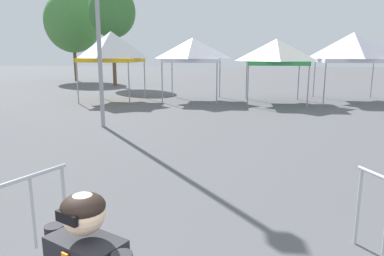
% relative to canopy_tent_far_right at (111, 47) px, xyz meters
% --- Properties ---
extents(canopy_tent_far_right, '(2.97, 2.97, 3.62)m').
position_rel_canopy_tent_far_right_xyz_m(canopy_tent_far_right, '(0.00, 0.00, 0.00)').
color(canopy_tent_far_right, '#9E9EA3').
rests_on(canopy_tent_far_right, ground).
extents(canopy_tent_behind_center, '(2.99, 2.99, 3.31)m').
position_rel_canopy_tent_far_right_xyz_m(canopy_tent_behind_center, '(4.17, 0.83, -0.17)').
color(canopy_tent_behind_center, '#9E9EA3').
rests_on(canopy_tent_behind_center, ground).
extents(canopy_tent_behind_right, '(2.99, 2.99, 3.21)m').
position_rel_canopy_tent_far_right_xyz_m(canopy_tent_behind_right, '(8.46, 0.15, -0.27)').
color(canopy_tent_behind_right, '#9E9EA3').
rests_on(canopy_tent_behind_right, ground).
extents(canopy_tent_far_left, '(3.52, 3.52, 3.59)m').
position_rel_canopy_tent_far_right_xyz_m(canopy_tent_far_left, '(12.53, 1.39, -0.03)').
color(canopy_tent_far_left, '#9E9EA3').
rests_on(canopy_tent_far_left, ground).
extents(tree_behind_tents_right, '(4.92, 4.92, 7.97)m').
position_rel_canopy_tent_far_right_xyz_m(tree_behind_tents_right, '(-7.90, 13.36, 2.42)').
color(tree_behind_tents_right, brown).
rests_on(tree_behind_tents_right, ground).
extents(tree_behind_tents_left, '(3.51, 3.51, 7.49)m').
position_rel_canopy_tent_far_right_xyz_m(tree_behind_tents_left, '(-2.76, 8.82, 2.71)').
color(tree_behind_tents_left, brown).
rests_on(tree_behind_tents_left, ground).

